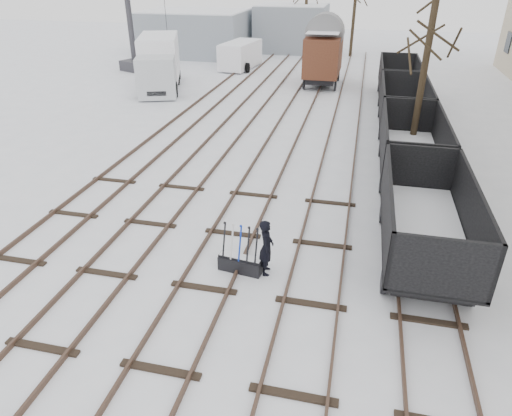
{
  "coord_description": "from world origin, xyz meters",
  "views": [
    {
      "loc": [
        3.72,
        -9.59,
        8.03
      ],
      "look_at": [
        0.84,
        2.82,
        1.2
      ],
      "focal_mm": 32.0,
      "sensor_mm": 36.0,
      "label": 1
    }
  ],
  "objects_px": {
    "box_van_wagon": "(324,53)",
    "panel_van": "(240,55)",
    "worker": "(266,247)",
    "crane": "(133,39)",
    "ground_frame": "(241,263)",
    "lorry": "(159,63)",
    "freight_wagon_a": "(424,230)"
  },
  "relations": [
    {
      "from": "worker",
      "to": "panel_van",
      "type": "distance_m",
      "value": 29.89
    },
    {
      "from": "freight_wagon_a",
      "to": "panel_van",
      "type": "height_order",
      "value": "freight_wagon_a"
    },
    {
      "from": "worker",
      "to": "panel_van",
      "type": "xyz_separation_m",
      "value": [
        -8.34,
        28.7,
        0.28
      ]
    },
    {
      "from": "crane",
      "to": "freight_wagon_a",
      "type": "bearing_deg",
      "value": -26.07
    },
    {
      "from": "freight_wagon_a",
      "to": "box_van_wagon",
      "type": "xyz_separation_m",
      "value": [
        -5.29,
        22.29,
        1.31
      ]
    },
    {
      "from": "panel_van",
      "to": "crane",
      "type": "distance_m",
      "value": 9.04
    },
    {
      "from": "worker",
      "to": "box_van_wagon",
      "type": "xyz_separation_m",
      "value": [
        -0.82,
        24.12,
        1.41
      ]
    },
    {
      "from": "panel_van",
      "to": "worker",
      "type": "bearing_deg",
      "value": -66.14
    },
    {
      "from": "lorry",
      "to": "crane",
      "type": "bearing_deg",
      "value": 109.88
    },
    {
      "from": "freight_wagon_a",
      "to": "lorry",
      "type": "height_order",
      "value": "lorry"
    },
    {
      "from": "box_van_wagon",
      "to": "lorry",
      "type": "relative_size",
      "value": 0.62
    },
    {
      "from": "lorry",
      "to": "crane",
      "type": "xyz_separation_m",
      "value": [
        -4.75,
        5.8,
        0.64
      ]
    },
    {
      "from": "worker",
      "to": "crane",
      "type": "relative_size",
      "value": 0.18
    },
    {
      "from": "worker",
      "to": "crane",
      "type": "height_order",
      "value": "crane"
    },
    {
      "from": "ground_frame",
      "to": "box_van_wagon",
      "type": "relative_size",
      "value": 0.29
    },
    {
      "from": "box_van_wagon",
      "to": "freight_wagon_a",
      "type": "bearing_deg",
      "value": -76.66
    },
    {
      "from": "box_van_wagon",
      "to": "panel_van",
      "type": "bearing_deg",
      "value": 148.65
    },
    {
      "from": "ground_frame",
      "to": "crane",
      "type": "height_order",
      "value": "crane"
    },
    {
      "from": "panel_van",
      "to": "crane",
      "type": "relative_size",
      "value": 0.56
    },
    {
      "from": "ground_frame",
      "to": "crane",
      "type": "relative_size",
      "value": 0.16
    },
    {
      "from": "freight_wagon_a",
      "to": "lorry",
      "type": "bearing_deg",
      "value": 131.93
    },
    {
      "from": "lorry",
      "to": "ground_frame",
      "type": "bearing_deg",
      "value": -80.31
    },
    {
      "from": "ground_frame",
      "to": "lorry",
      "type": "height_order",
      "value": "lorry"
    },
    {
      "from": "freight_wagon_a",
      "to": "panel_van",
      "type": "distance_m",
      "value": 29.77
    },
    {
      "from": "lorry",
      "to": "panel_van",
      "type": "xyz_separation_m",
      "value": [
        3.82,
        8.35,
        -0.69
      ]
    },
    {
      "from": "ground_frame",
      "to": "box_van_wagon",
      "type": "distance_m",
      "value": 24.3
    },
    {
      "from": "crane",
      "to": "worker",
      "type": "bearing_deg",
      "value": -34.5
    },
    {
      "from": "worker",
      "to": "lorry",
      "type": "xyz_separation_m",
      "value": [
        -12.16,
        20.35,
        0.97
      ]
    },
    {
      "from": "freight_wagon_a",
      "to": "crane",
      "type": "bearing_deg",
      "value": 131.33
    },
    {
      "from": "box_van_wagon",
      "to": "panel_van",
      "type": "height_order",
      "value": "box_van_wagon"
    },
    {
      "from": "lorry",
      "to": "panel_van",
      "type": "bearing_deg",
      "value": 45.95
    },
    {
      "from": "box_van_wagon",
      "to": "panel_van",
      "type": "xyz_separation_m",
      "value": [
        -7.52,
        4.58,
        -1.13
      ]
    }
  ]
}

